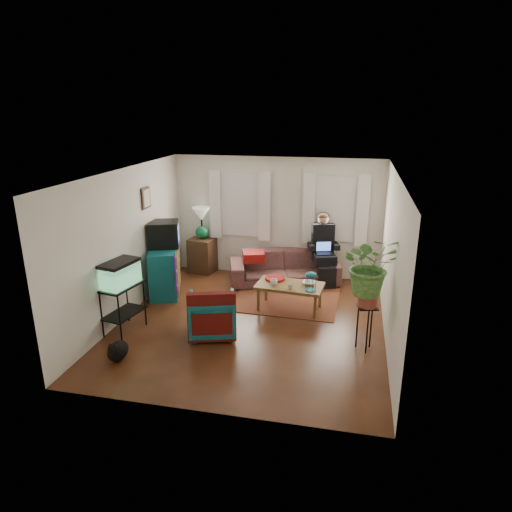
% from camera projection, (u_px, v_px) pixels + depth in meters
% --- Properties ---
extents(floor, '(4.50, 5.00, 0.01)m').
position_uv_depth(floor, '(251.00, 323.00, 7.95)').
color(floor, '#4F2B14').
rests_on(floor, ground).
extents(ceiling, '(4.50, 5.00, 0.01)m').
position_uv_depth(ceiling, '(251.00, 173.00, 7.14)').
color(ceiling, white).
rests_on(ceiling, wall_back).
extents(wall_back, '(4.50, 0.01, 2.60)m').
position_uv_depth(wall_back, '(277.00, 218.00, 9.87)').
color(wall_back, silver).
rests_on(wall_back, floor).
extents(wall_front, '(4.50, 0.01, 2.60)m').
position_uv_depth(wall_front, '(202.00, 317.00, 5.23)').
color(wall_front, silver).
rests_on(wall_front, floor).
extents(wall_left, '(0.01, 5.00, 2.60)m').
position_uv_depth(wall_left, '(126.00, 244.00, 8.00)').
color(wall_left, silver).
rests_on(wall_left, floor).
extents(wall_right, '(0.01, 5.00, 2.60)m').
position_uv_depth(wall_right, '(392.00, 261.00, 7.09)').
color(wall_right, silver).
rests_on(wall_right, floor).
extents(window_left, '(1.08, 0.04, 1.38)m').
position_uv_depth(window_left, '(240.00, 205.00, 9.93)').
color(window_left, white).
rests_on(window_left, wall_back).
extents(window_right, '(1.08, 0.04, 1.38)m').
position_uv_depth(window_right, '(336.00, 209.00, 9.52)').
color(window_right, white).
rests_on(window_right, wall_back).
extents(curtains_left, '(1.36, 0.06, 1.50)m').
position_uv_depth(curtains_left, '(240.00, 206.00, 9.86)').
color(curtains_left, white).
rests_on(curtains_left, wall_back).
extents(curtains_right, '(1.36, 0.06, 1.50)m').
position_uv_depth(curtains_right, '(335.00, 210.00, 9.44)').
color(curtains_right, white).
rests_on(curtains_right, wall_back).
extents(picture_frame, '(0.04, 0.32, 0.40)m').
position_uv_depth(picture_frame, '(146.00, 198.00, 8.58)').
color(picture_frame, '#3D2616').
rests_on(picture_frame, wall_left).
extents(area_rug, '(2.05, 1.67, 0.01)m').
position_uv_depth(area_rug, '(286.00, 299.00, 8.90)').
color(area_rug, brown).
rests_on(area_rug, floor).
extents(sofa, '(2.44, 1.52, 0.89)m').
position_uv_depth(sofa, '(284.00, 262.00, 9.66)').
color(sofa, brown).
rests_on(sofa, floor).
extents(seated_person, '(0.75, 0.84, 1.36)m').
position_uv_depth(seated_person, '(323.00, 251.00, 9.65)').
color(seated_person, black).
rests_on(seated_person, sofa).
extents(side_table, '(0.61, 0.61, 0.78)m').
position_uv_depth(side_table, '(203.00, 255.00, 10.32)').
color(side_table, '#402818').
rests_on(side_table, floor).
extents(table_lamp, '(0.46, 0.46, 0.71)m').
position_uv_depth(table_lamp, '(202.00, 224.00, 10.10)').
color(table_lamp, white).
rests_on(table_lamp, side_table).
extents(dresser, '(0.84, 1.17, 0.95)m').
position_uv_depth(dresser, '(164.00, 271.00, 9.09)').
color(dresser, '#135773').
rests_on(dresser, floor).
extents(crt_tv, '(0.72, 0.69, 0.51)m').
position_uv_depth(crt_tv, '(164.00, 234.00, 8.96)').
color(crt_tv, black).
rests_on(crt_tv, dresser).
extents(aquarium_stand, '(0.54, 0.80, 0.82)m').
position_uv_depth(aquarium_stand, '(124.00, 309.00, 7.55)').
color(aquarium_stand, black).
rests_on(aquarium_stand, floor).
extents(aquarium, '(0.49, 0.72, 0.43)m').
position_uv_depth(aquarium, '(120.00, 273.00, 7.35)').
color(aquarium, '#7FD899').
rests_on(aquarium, aquarium_stand).
extents(black_cat, '(0.34, 0.46, 0.36)m').
position_uv_depth(black_cat, '(118.00, 349.00, 6.75)').
color(black_cat, black).
rests_on(black_cat, floor).
extents(armchair, '(0.91, 0.88, 0.76)m').
position_uv_depth(armchair, '(212.00, 313.00, 7.45)').
color(armchair, '#106060').
rests_on(armchair, floor).
extents(serape_throw, '(0.78, 0.39, 0.62)m').
position_uv_depth(serape_throw, '(212.00, 312.00, 7.12)').
color(serape_throw, '#9E0A0A').
rests_on(serape_throw, armchair).
extents(coffee_table, '(1.26, 0.77, 0.50)m').
position_uv_depth(coffee_table, '(289.00, 297.00, 8.40)').
color(coffee_table, brown).
rests_on(coffee_table, floor).
extents(cup_a, '(0.15, 0.15, 0.11)m').
position_uv_depth(cup_a, '(274.00, 282.00, 8.29)').
color(cup_a, white).
rests_on(cup_a, coffee_table).
extents(cup_b, '(0.12, 0.12, 0.10)m').
position_uv_depth(cup_b, '(290.00, 286.00, 8.12)').
color(cup_b, beige).
rests_on(cup_b, coffee_table).
extents(bowl, '(0.26, 0.26, 0.06)m').
position_uv_depth(bowl, '(309.00, 283.00, 8.32)').
color(bowl, white).
rests_on(bowl, coffee_table).
extents(snack_tray, '(0.41, 0.41, 0.04)m').
position_uv_depth(snack_tray, '(275.00, 278.00, 8.56)').
color(snack_tray, '#B21414').
rests_on(snack_tray, coffee_table).
extents(birdcage, '(0.21, 0.21, 0.35)m').
position_uv_depth(birdcage, '(311.00, 281.00, 8.00)').
color(birdcage, '#115B6B').
rests_on(birdcage, coffee_table).
extents(plant_stand, '(0.38, 0.38, 0.73)m').
position_uv_depth(plant_stand, '(365.00, 328.00, 6.99)').
color(plant_stand, black).
rests_on(plant_stand, floor).
extents(potted_plant, '(0.99, 0.90, 0.93)m').
position_uv_depth(potted_plant, '(370.00, 274.00, 6.71)').
color(potted_plant, '#599947').
rests_on(potted_plant, plant_stand).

